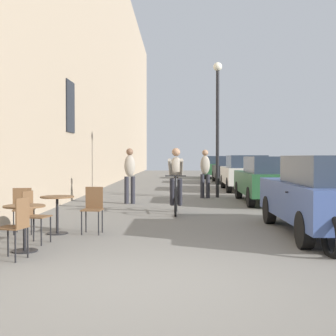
{
  "coord_description": "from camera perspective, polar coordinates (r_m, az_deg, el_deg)",
  "views": [
    {
      "loc": [
        0.35,
        -5.31,
        1.47
      ],
      "look_at": [
        -0.11,
        17.83,
        0.91
      ],
      "focal_mm": 48.75,
      "sensor_mm": 36.0,
      "label": 1
    }
  ],
  "objects": [
    {
      "name": "ground_plane",
      "position": [
        5.53,
        -2.6,
        -14.07
      ],
      "size": [
        88.0,
        88.0,
        0.0
      ],
      "primitive_type": "plane",
      "color": "slate"
    },
    {
      "name": "building_facade_left",
      "position": [
        20.37,
        -10.06,
        16.27
      ],
      "size": [
        0.54,
        68.0,
        13.42
      ],
      "color": "tan",
      "rests_on": "ground_plane"
    },
    {
      "name": "cafe_table_near",
      "position": [
        7.47,
        -17.51,
        -5.99
      ],
      "size": [
        0.64,
        0.64,
        0.72
      ],
      "color": "black",
      "rests_on": "ground_plane"
    },
    {
      "name": "cafe_chair_near_toward_street",
      "position": [
        6.9,
        -18.46,
        -6.63
      ],
      "size": [
        0.45,
        0.45,
        0.89
      ],
      "color": "black",
      "rests_on": "ground_plane"
    },
    {
      "name": "cafe_chair_near_toward_wall",
      "position": [
        8.12,
        -16.51,
        -5.43
      ],
      "size": [
        0.45,
        0.45,
        0.89
      ],
      "color": "black",
      "rests_on": "ground_plane"
    },
    {
      "name": "cafe_table_mid",
      "position": [
        9.01,
        -13.69,
        -4.71
      ],
      "size": [
        0.64,
        0.64,
        0.72
      ],
      "color": "black",
      "rests_on": "ground_plane"
    },
    {
      "name": "cafe_chair_mid_toward_street",
      "position": [
        8.93,
        -9.36,
        -4.77
      ],
      "size": [
        0.4,
        0.4,
        0.89
      ],
      "color": "black",
      "rests_on": "ground_plane"
    },
    {
      "name": "cafe_chair_mid_toward_wall",
      "position": [
        9.12,
        -17.65,
        -4.69
      ],
      "size": [
        0.43,
        0.43,
        0.89
      ],
      "color": "black",
      "rests_on": "ground_plane"
    },
    {
      "name": "cyclist_on_bicycle",
      "position": [
        11.95,
        1.01,
        -1.79
      ],
      "size": [
        0.52,
        1.76,
        1.74
      ],
      "color": "black",
      "rests_on": "ground_plane"
    },
    {
      "name": "pedestrian_near",
      "position": [
        14.37,
        -4.81,
        -0.56
      ],
      "size": [
        0.37,
        0.28,
        1.74
      ],
      "color": "#26262D",
      "rests_on": "ground_plane"
    },
    {
      "name": "pedestrian_mid",
      "position": [
        16.35,
        4.67,
        -0.35
      ],
      "size": [
        0.36,
        0.26,
        1.73
      ],
      "color": "#26262D",
      "rests_on": "ground_plane"
    },
    {
      "name": "street_lamp",
      "position": [
        16.74,
        6.22,
        6.99
      ],
      "size": [
        0.32,
        0.32,
        4.9
      ],
      "color": "black",
      "rests_on": "ground_plane"
    },
    {
      "name": "parked_car_nearest",
      "position": [
        9.05,
        19.42,
        -3.1
      ],
      "size": [
        1.78,
        4.21,
        1.5
      ],
      "color": "#384C84",
      "rests_on": "ground_plane"
    },
    {
      "name": "parked_car_second",
      "position": [
        14.89,
        12.57,
        -1.34
      ],
      "size": [
        1.79,
        4.19,
        1.49
      ],
      "color": "#23512D",
      "rests_on": "ground_plane"
    },
    {
      "name": "parked_car_third",
      "position": [
        20.25,
        9.58,
        -0.53
      ],
      "size": [
        1.89,
        4.36,
        1.54
      ],
      "color": "beige",
      "rests_on": "ground_plane"
    },
    {
      "name": "parked_car_fourth",
      "position": [
        26.06,
        7.73,
        -0.15
      ],
      "size": [
        1.83,
        4.24,
        1.5
      ],
      "color": "black",
      "rests_on": "ground_plane"
    },
    {
      "name": "parked_car_fifth",
      "position": [
        31.41,
        6.12,
        0.15
      ],
      "size": [
        1.9,
        4.35,
        1.54
      ],
      "color": "#23512D",
      "rests_on": "ground_plane"
    },
    {
      "name": "parked_motorcycle",
      "position": [
        7.85,
        17.89,
        -6.5
      ],
      "size": [
        0.62,
        2.15,
        0.92
      ],
      "color": "black",
      "rests_on": "ground_plane"
    }
  ]
}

